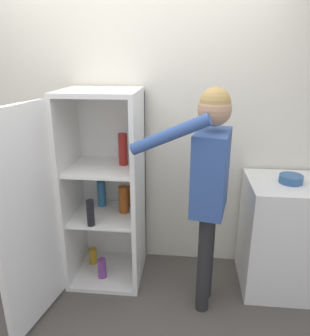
{
  "coord_description": "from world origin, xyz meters",
  "views": [
    {
      "loc": [
        0.47,
        -1.8,
        1.87
      ],
      "look_at": [
        0.23,
        0.64,
        1.02
      ],
      "focal_mm": 35.0,
      "sensor_mm": 36.0,
      "label": 1
    }
  ],
  "objects": [
    {
      "name": "ground_plane",
      "position": [
        0.0,
        0.0,
        0.0
      ],
      "size": [
        12.0,
        12.0,
        0.0
      ],
      "primitive_type": "plane",
      "color": "#4C4742"
    },
    {
      "name": "wall_back",
      "position": [
        0.0,
        0.98,
        1.27
      ],
      "size": [
        7.0,
        0.06,
        2.55
      ],
      "color": "silver",
      "rests_on": "ground_plane"
    },
    {
      "name": "refrigerator",
      "position": [
        -0.28,
        0.55,
        0.8
      ],
      "size": [
        0.77,
        1.18,
        1.62
      ],
      "color": "white",
      "rests_on": "ground_plane"
    },
    {
      "name": "person",
      "position": [
        0.63,
        0.35,
        1.08
      ],
      "size": [
        0.69,
        0.51,
        1.68
      ],
      "color": "#262628",
      "rests_on": "ground_plane"
    },
    {
      "name": "counter",
      "position": [
        1.31,
        0.63,
        0.47
      ],
      "size": [
        0.7,
        0.59,
        0.94
      ],
      "color": "white",
      "rests_on": "ground_plane"
    },
    {
      "name": "bowl",
      "position": [
        1.27,
        0.62,
        0.97
      ],
      "size": [
        0.18,
        0.18,
        0.06
      ],
      "color": "#335B8E",
      "rests_on": "counter"
    }
  ]
}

